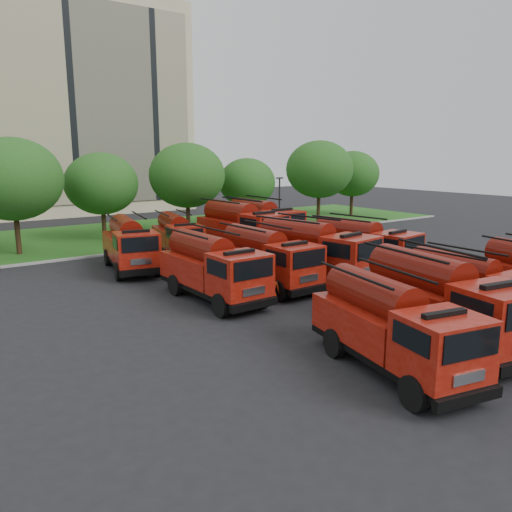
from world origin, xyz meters
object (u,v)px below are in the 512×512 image
(fire_truck_0, at_px, (392,326))
(firefighter_4, at_px, (272,304))
(fire_truck_5, at_px, (266,258))
(fire_truck_10, at_px, (241,227))
(fire_truck_1, at_px, (440,301))
(fire_truck_4, at_px, (212,268))
(firefighter_5, at_px, (393,276))
(fire_truck_7, at_px, (362,246))
(fire_truck_8, at_px, (129,244))
(firefighter_3, at_px, (434,294))
(fire_truck_11, at_px, (262,223))
(fire_truck_2, at_px, (472,290))
(firefighter_2, at_px, (506,308))
(fire_truck_9, at_px, (177,236))
(fire_truck_6, at_px, (313,252))

(fire_truck_0, relative_size, firefighter_4, 4.65)
(fire_truck_5, bearing_deg, fire_truck_10, 63.25)
(fire_truck_1, bearing_deg, fire_truck_4, 121.26)
(firefighter_5, bearing_deg, fire_truck_1, 53.93)
(fire_truck_0, distance_m, fire_truck_7, 14.15)
(firefighter_5, bearing_deg, fire_truck_5, -11.90)
(fire_truck_8, height_order, firefighter_3, fire_truck_8)
(fire_truck_0, bearing_deg, fire_truck_11, 76.42)
(fire_truck_2, distance_m, firefighter_4, 8.94)
(fire_truck_4, xyz_separation_m, firefighter_2, (10.34, -9.23, -1.61))
(fire_truck_4, height_order, firefighter_4, fire_truck_4)
(fire_truck_9, relative_size, fire_truck_11, 0.85)
(fire_truck_2, bearing_deg, firefighter_3, 54.61)
(fire_truck_5, height_order, firefighter_4, fire_truck_5)
(fire_truck_11, relative_size, firefighter_5, 4.17)
(fire_truck_7, bearing_deg, firefighter_4, -174.46)
(fire_truck_8, relative_size, firefighter_4, 4.81)
(fire_truck_8, height_order, fire_truck_10, fire_truck_10)
(fire_truck_11, bearing_deg, fire_truck_1, -106.94)
(fire_truck_9, xyz_separation_m, firefighter_3, (6.33, -16.44, -1.46))
(fire_truck_10, xyz_separation_m, firefighter_4, (-5.96, -11.49, -1.83))
(fire_truck_2, height_order, fire_truck_10, fire_truck_10)
(fire_truck_10, height_order, firefighter_4, fire_truck_10)
(firefighter_2, height_order, firefighter_5, firefighter_5)
(fire_truck_0, height_order, fire_truck_6, fire_truck_6)
(fire_truck_2, bearing_deg, fire_truck_7, 71.80)
(fire_truck_8, relative_size, firefighter_5, 3.86)
(fire_truck_1, distance_m, fire_truck_9, 20.69)
(fire_truck_1, relative_size, fire_truck_11, 0.97)
(fire_truck_0, xyz_separation_m, fire_truck_4, (-0.55, 10.50, 0.07))
(fire_truck_1, bearing_deg, firefighter_3, 45.74)
(fire_truck_9, height_order, firefighter_4, fire_truck_9)
(fire_truck_2, relative_size, fire_truck_8, 0.88)
(fire_truck_4, relative_size, fire_truck_6, 0.90)
(fire_truck_11, height_order, firefighter_4, fire_truck_11)
(fire_truck_1, height_order, firefighter_4, fire_truck_1)
(fire_truck_2, xyz_separation_m, fire_truck_11, (3.51, 19.79, 0.33))
(firefighter_2, xyz_separation_m, firefighter_3, (-0.54, 3.46, 0.00))
(fire_truck_1, distance_m, fire_truck_6, 10.10)
(fire_truck_6, bearing_deg, firefighter_5, -31.18)
(fire_truck_6, xyz_separation_m, firefighter_3, (3.44, -5.55, -1.72))
(firefighter_3, bearing_deg, fire_truck_9, -79.93)
(fire_truck_2, distance_m, fire_truck_4, 11.78)
(fire_truck_9, relative_size, firefighter_4, 4.40)
(fire_truck_1, relative_size, fire_truck_2, 1.20)
(firefighter_5, bearing_deg, fire_truck_9, -53.24)
(fire_truck_0, bearing_deg, fire_truck_9, 94.34)
(fire_truck_0, height_order, fire_truck_7, fire_truck_7)
(fire_truck_11, bearing_deg, firefighter_5, -86.82)
(fire_truck_10, xyz_separation_m, firefighter_2, (2.43, -18.48, -1.83))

